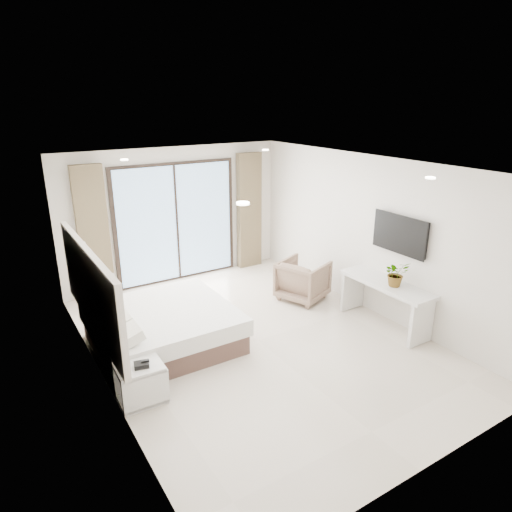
% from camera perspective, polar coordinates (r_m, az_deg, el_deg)
% --- Properties ---
extents(ground, '(6.20, 6.20, 0.00)m').
position_cam_1_polar(ground, '(7.23, 0.21, -10.53)').
color(ground, beige).
rests_on(ground, ground).
extents(room_shell, '(4.62, 6.22, 2.72)m').
position_cam_1_polar(room_shell, '(7.17, -4.57, 2.90)').
color(room_shell, silver).
rests_on(room_shell, ground).
extents(bed, '(2.03, 1.93, 0.70)m').
position_cam_1_polar(bed, '(7.12, -11.67, -8.74)').
color(bed, brown).
rests_on(bed, ground).
extents(nightstand, '(0.57, 0.47, 0.50)m').
position_cam_1_polar(nightstand, '(6.01, -14.23, -15.16)').
color(nightstand, silver).
rests_on(nightstand, ground).
extents(phone, '(0.20, 0.17, 0.06)m').
position_cam_1_polar(phone, '(5.82, -14.13, -13.05)').
color(phone, black).
rests_on(phone, nightstand).
extents(console_desk, '(0.52, 1.65, 0.77)m').
position_cam_1_polar(console_desk, '(7.73, 15.88, -4.57)').
color(console_desk, silver).
rests_on(console_desk, ground).
extents(plant, '(0.49, 0.51, 0.32)m').
position_cam_1_polar(plant, '(7.49, 17.08, -2.44)').
color(plant, '#33662D').
rests_on(plant, console_desk).
extents(armchair, '(0.99, 1.02, 0.82)m').
position_cam_1_polar(armchair, '(8.52, 5.89, -2.77)').
color(armchair, '#947661').
rests_on(armchair, ground).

